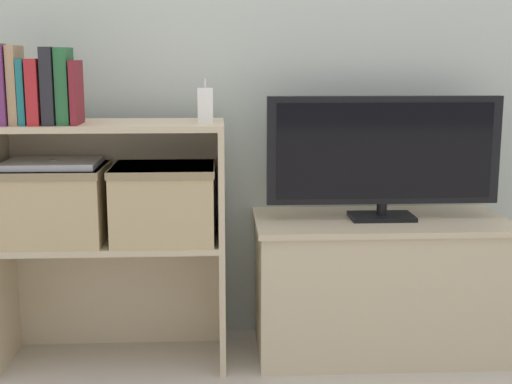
{
  "coord_description": "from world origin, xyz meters",
  "views": [
    {
      "loc": [
        -0.12,
        -2.19,
        1.03
      ],
      "look_at": [
        0.0,
        0.16,
        0.59
      ],
      "focal_mm": 50.0,
      "sensor_mm": 36.0,
      "label": 1
    }
  ],
  "objects_px": {
    "book_plum": "(6,85)",
    "book_crimson": "(37,92)",
    "tv_stand": "(379,285)",
    "storage_basket_right": "(164,200)",
    "laptop": "(52,163)",
    "book_forest": "(65,86)",
    "book_charcoal": "(51,86)",
    "tv": "(384,153)",
    "storage_basket_left": "(54,201)",
    "book_maroon": "(77,92)",
    "book_tan": "(16,85)",
    "book_teal": "(25,92)",
    "baby_monitor": "(205,105)"
  },
  "relations": [
    {
      "from": "tv_stand",
      "to": "book_crimson",
      "type": "distance_m",
      "value": 1.33
    },
    {
      "from": "book_plum",
      "to": "book_tan",
      "type": "bearing_deg",
      "value": 0.0
    },
    {
      "from": "book_tan",
      "to": "storage_basket_left",
      "type": "height_order",
      "value": "book_tan"
    },
    {
      "from": "tv",
      "to": "storage_basket_left",
      "type": "relative_size",
      "value": 2.36
    },
    {
      "from": "book_teal",
      "to": "book_maroon",
      "type": "distance_m",
      "value": 0.16
    },
    {
      "from": "tv_stand",
      "to": "storage_basket_left",
      "type": "distance_m",
      "value": 1.16
    },
    {
      "from": "book_maroon",
      "to": "storage_basket_left",
      "type": "height_order",
      "value": "book_maroon"
    },
    {
      "from": "tv",
      "to": "book_teal",
      "type": "relative_size",
      "value": 3.92
    },
    {
      "from": "laptop",
      "to": "tv_stand",
      "type": "bearing_deg",
      "value": 2.81
    },
    {
      "from": "book_plum",
      "to": "book_crimson",
      "type": "height_order",
      "value": "book_plum"
    },
    {
      "from": "tv",
      "to": "laptop",
      "type": "distance_m",
      "value": 1.11
    },
    {
      "from": "book_teal",
      "to": "baby_monitor",
      "type": "xyz_separation_m",
      "value": [
        0.56,
        0.06,
        -0.05
      ]
    },
    {
      "from": "tv_stand",
      "to": "book_crimson",
      "type": "xyz_separation_m",
      "value": [
        -1.14,
        -0.1,
        0.69
      ]
    },
    {
      "from": "tv_stand",
      "to": "storage_basket_right",
      "type": "distance_m",
      "value": 0.82
    },
    {
      "from": "laptop",
      "to": "book_teal",
      "type": "bearing_deg",
      "value": -143.68
    },
    {
      "from": "book_forest",
      "to": "tv_stand",
      "type": "bearing_deg",
      "value": 5.41
    },
    {
      "from": "storage_basket_left",
      "to": "book_tan",
      "type": "bearing_deg",
      "value": -153.21
    },
    {
      "from": "book_forest",
      "to": "book_tan",
      "type": "bearing_deg",
      "value": 180.0
    },
    {
      "from": "book_plum",
      "to": "book_forest",
      "type": "xyz_separation_m",
      "value": [
        0.18,
        0.0,
        -0.0
      ]
    },
    {
      "from": "book_tan",
      "to": "storage_basket_right",
      "type": "bearing_deg",
      "value": 5.66
    },
    {
      "from": "book_teal",
      "to": "storage_basket_left",
      "type": "xyz_separation_m",
      "value": [
        0.06,
        0.04,
        -0.36
      ]
    },
    {
      "from": "tv_stand",
      "to": "storage_basket_right",
      "type": "xyz_separation_m",
      "value": [
        -0.75,
        -0.05,
        0.33
      ]
    },
    {
      "from": "book_teal",
      "to": "book_crimson",
      "type": "xyz_separation_m",
      "value": [
        0.04,
        0.0,
        0.0
      ]
    },
    {
      "from": "tv_stand",
      "to": "laptop",
      "type": "height_order",
      "value": "laptop"
    },
    {
      "from": "storage_basket_left",
      "to": "tv",
      "type": "bearing_deg",
      "value": 2.73
    },
    {
      "from": "tv",
      "to": "book_teal",
      "type": "xyz_separation_m",
      "value": [
        -1.17,
        -0.1,
        0.22
      ]
    },
    {
      "from": "book_plum",
      "to": "book_charcoal",
      "type": "relative_size",
      "value": 1.03
    },
    {
      "from": "laptop",
      "to": "storage_basket_right",
      "type": "bearing_deg",
      "value": 0.0
    },
    {
      "from": "book_charcoal",
      "to": "storage_basket_right",
      "type": "relative_size",
      "value": 0.71
    },
    {
      "from": "baby_monitor",
      "to": "storage_basket_left",
      "type": "height_order",
      "value": "baby_monitor"
    },
    {
      "from": "book_forest",
      "to": "laptop",
      "type": "bearing_deg",
      "value": 144.46
    },
    {
      "from": "book_charcoal",
      "to": "book_crimson",
      "type": "bearing_deg",
      "value": 180.0
    },
    {
      "from": "tv_stand",
      "to": "tv",
      "type": "bearing_deg",
      "value": -90.0
    },
    {
      "from": "tv_stand",
      "to": "book_charcoal",
      "type": "distance_m",
      "value": 1.3
    },
    {
      "from": "storage_basket_right",
      "to": "book_plum",
      "type": "bearing_deg",
      "value": -174.69
    },
    {
      "from": "tv_stand",
      "to": "book_forest",
      "type": "relative_size",
      "value": 3.68
    },
    {
      "from": "book_teal",
      "to": "laptop",
      "type": "bearing_deg",
      "value": 36.32
    },
    {
      "from": "book_crimson",
      "to": "storage_basket_right",
      "type": "xyz_separation_m",
      "value": [
        0.39,
        0.04,
        -0.36
      ]
    },
    {
      "from": "book_tan",
      "to": "book_crimson",
      "type": "height_order",
      "value": "book_tan"
    },
    {
      "from": "tv",
      "to": "book_maroon",
      "type": "xyz_separation_m",
      "value": [
        -1.01,
        -0.1,
        0.21
      ]
    },
    {
      "from": "book_plum",
      "to": "book_forest",
      "type": "height_order",
      "value": "book_plum"
    },
    {
      "from": "tv",
      "to": "laptop",
      "type": "xyz_separation_m",
      "value": [
        -1.11,
        -0.05,
        -0.02
      ]
    },
    {
      "from": "storage_basket_left",
      "to": "storage_basket_right",
      "type": "height_order",
      "value": "same"
    },
    {
      "from": "tv",
      "to": "book_forest",
      "type": "bearing_deg",
      "value": -174.68
    },
    {
      "from": "storage_basket_left",
      "to": "storage_basket_right",
      "type": "relative_size",
      "value": 1.0
    },
    {
      "from": "book_crimson",
      "to": "book_tan",
      "type": "bearing_deg",
      "value": 180.0
    },
    {
      "from": "book_plum",
      "to": "book_maroon",
      "type": "xyz_separation_m",
      "value": [
        0.22,
        0.0,
        -0.02
      ]
    },
    {
      "from": "baby_monitor",
      "to": "laptop",
      "type": "bearing_deg",
      "value": -178.29
    },
    {
      "from": "book_charcoal",
      "to": "laptop",
      "type": "distance_m",
      "value": 0.26
    },
    {
      "from": "storage_basket_left",
      "to": "book_teal",
      "type": "bearing_deg",
      "value": -143.68
    }
  ]
}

